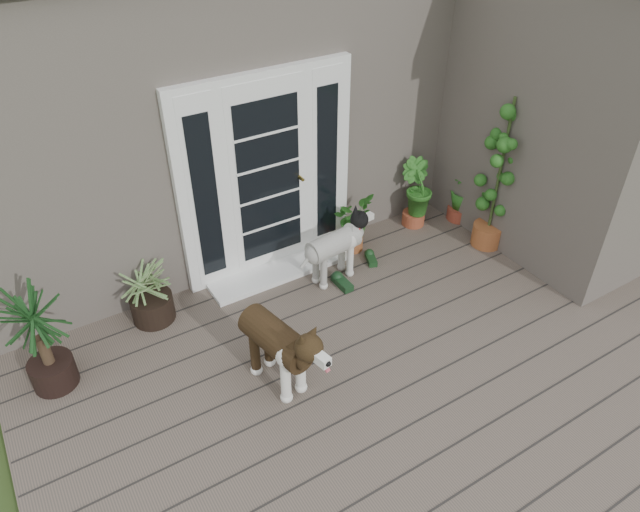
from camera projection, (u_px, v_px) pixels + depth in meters
deck at (411, 389)px, 5.10m from camera, size 6.20×4.60×0.12m
house_main at (203, 78)px, 7.14m from camera, size 7.40×4.00×3.10m
house_wing at (573, 116)px, 6.20m from camera, size 1.60×2.40×3.10m
door_unit at (267, 177)px, 5.86m from camera, size 1.90×0.14×2.15m
door_step at (281, 270)px, 6.34m from camera, size 1.60×0.40×0.05m
brindle_dog at (277, 350)px, 4.88m from camera, size 0.56×0.97×0.76m
white_dog at (334, 253)px, 6.08m from camera, size 0.81×0.42×0.65m
spider_plant at (149, 289)px, 5.54m from camera, size 0.83×0.83×0.73m
yucca at (41, 340)px, 4.78m from camera, size 0.90×0.90×1.03m
herb_a at (353, 227)px, 6.53m from camera, size 0.64×0.64×0.58m
herb_b at (415, 202)px, 6.94m from camera, size 0.56×0.56×0.63m
herb_c at (462, 199)px, 7.06m from camera, size 0.38×0.38×0.54m
sapling at (500, 174)px, 6.24m from camera, size 0.64×0.64×1.83m
clog_left at (342, 282)px, 6.13m from camera, size 0.15×0.32×0.10m
clog_right at (371, 258)px, 6.48m from camera, size 0.22×0.30×0.08m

